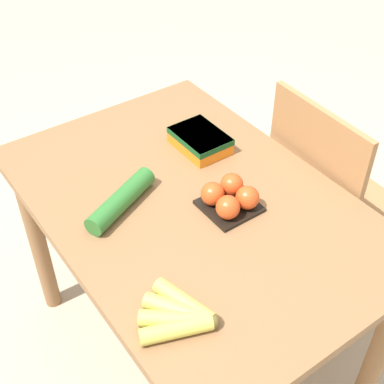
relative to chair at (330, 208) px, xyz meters
The scene contains 7 objects.
ground_plane 0.71m from the chair, 97.40° to the right, with size 12.00×12.00×0.00m, color #B7A88E.
dining_table 0.55m from the chair, 97.40° to the right, with size 1.11×0.75×0.73m.
chair is the anchor object (origin of this frame).
banana_bunch 0.86m from the chair, 73.05° to the right, with size 0.17×0.17×0.04m.
tomato_pack 0.55m from the chair, 88.39° to the right, with size 0.14×0.14×0.07m.
carrot_bag 0.53m from the chair, 124.64° to the right, with size 0.18×0.13×0.05m.
cucumber_near 0.77m from the chair, 102.39° to the right, with size 0.15×0.25×0.05m.
Camera 1 is at (0.89, -0.64, 1.70)m, focal length 50.00 mm.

